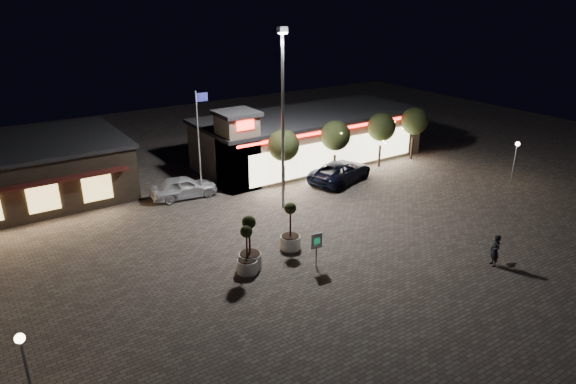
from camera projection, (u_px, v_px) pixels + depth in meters
ground at (330, 261)px, 29.49m from camera, size 90.00×90.00×0.00m
retail_building at (306, 138)px, 45.82m from camera, size 20.40×8.40×6.10m
restaurant_building at (7, 174)px, 37.01m from camera, size 16.40×11.00×4.30m
floodlight_pole at (283, 111)px, 34.14m from camera, size 0.60×0.40×12.38m
flagpole at (200, 136)px, 36.85m from camera, size 0.95×0.10×8.00m
lamp_post_east at (516, 154)px, 40.39m from camera, size 0.36×0.36×3.48m
lamp_post_south at (24, 358)px, 18.06m from camera, size 0.36×0.36×3.48m
string_tree_a at (284, 145)px, 38.77m from camera, size 2.42×2.42×4.79m
string_tree_b at (336, 136)px, 41.33m from camera, size 2.42×2.42×4.79m
string_tree_c at (381, 127)px, 43.89m from camera, size 2.42×2.42×4.79m
string_tree_d at (414, 121)px, 45.94m from camera, size 2.42×2.42×4.79m
pickup_truck at (341, 171)px, 41.47m from camera, size 6.69×4.54×1.70m
white_sedan at (184, 187)px, 38.22m from camera, size 5.08×2.49×1.67m
pedestrian at (495, 251)px, 28.70m from camera, size 0.70×0.81×1.87m
dog at (512, 264)px, 28.55m from camera, size 0.53×0.30×0.29m
planter_left at (250, 252)px, 28.44m from camera, size 1.29×1.29×3.18m
planter_mid at (247, 258)px, 28.02m from camera, size 1.15×1.15×2.83m
planter_right at (290, 235)px, 30.59m from camera, size 1.22×1.22×3.00m
valet_sign at (317, 244)px, 28.32m from camera, size 0.69×0.13×2.09m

